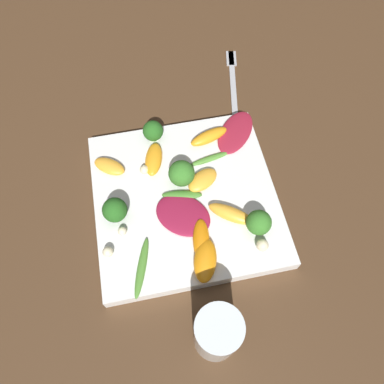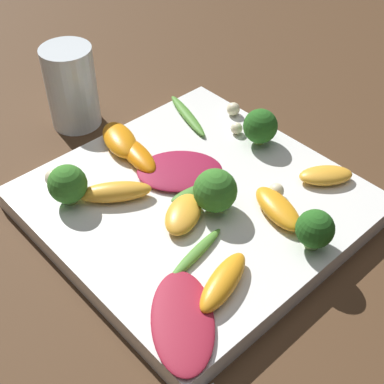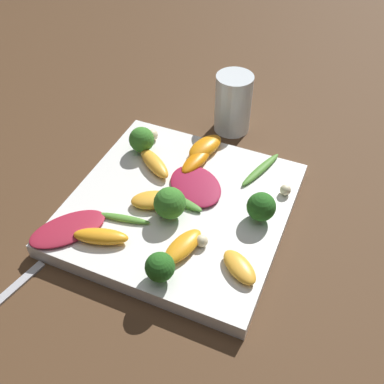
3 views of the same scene
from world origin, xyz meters
TOP-DOWN VIEW (x-y plane):
  - ground_plane at (0.00, 0.00)m, footprint 2.40×2.40m
  - plate at (0.00, 0.00)m, footprint 0.30×0.30m
  - drinking_glass at (0.22, 0.00)m, footprint 0.06×0.06m
  - fork at (-0.27, 0.15)m, footprint 0.19×0.05m
  - radicchio_leaf_0 at (0.04, -0.01)m, footprint 0.11×0.11m
  - radicchio_leaf_1 at (-0.11, 0.11)m, footprint 0.11×0.10m
  - orange_segment_0 at (0.12, 0.01)m, footprint 0.08×0.05m
  - orange_segment_1 at (-0.08, -0.04)m, footprint 0.07×0.05m
  - orange_segment_2 at (-0.08, -0.12)m, footprint 0.06×0.06m
  - orange_segment_3 at (0.08, 0.01)m, footprint 0.07×0.04m
  - orange_segment_4 at (0.05, 0.06)m, footprint 0.06×0.08m
  - orange_segment_5 at (-0.10, 0.06)m, footprint 0.04×0.08m
  - orange_segment_6 at (-0.02, 0.03)m, footprint 0.06×0.07m
  - broccoli_floret_0 at (-0.03, 0.00)m, footprint 0.04×0.04m
  - broccoli_floret_1 at (-0.12, -0.03)m, footprint 0.04×0.04m
  - broccoli_floret_2 at (0.02, -0.11)m, footprint 0.04×0.04m
  - broccoli_floret_3 at (0.08, 0.10)m, footprint 0.04×0.04m
  - arugula_sprig_0 at (0.00, -0.01)m, footprint 0.03×0.07m
  - arugula_sprig_1 at (-0.06, 0.06)m, footprint 0.02×0.08m
  - arugula_sprig_2 at (0.11, -0.09)m, footprint 0.09×0.04m
  - macadamia_nut_0 at (0.05, -0.11)m, footprint 0.01×0.01m
  - macadamia_nut_1 at (0.08, -0.13)m, footprint 0.02×0.02m
  - macadamia_nut_2 at (-0.06, -0.06)m, footprint 0.02×0.02m
  - macadamia_nut_3 at (0.11, 0.10)m, footprint 0.02×0.02m

SIDE VIEW (x-z plane):
  - ground_plane at x=0.00m, z-range 0.00..0.00m
  - fork at x=-0.27m, z-range 0.00..0.01m
  - plate at x=0.00m, z-range 0.00..0.02m
  - arugula_sprig_1 at x=-0.06m, z-range 0.02..0.03m
  - arugula_sprig_2 at x=0.11m, z-range 0.02..0.03m
  - arugula_sprig_0 at x=0.00m, z-range 0.02..0.03m
  - radicchio_leaf_1 at x=-0.11m, z-range 0.02..0.03m
  - radicchio_leaf_0 at x=0.04m, z-range 0.02..0.03m
  - macadamia_nut_0 at x=0.05m, z-range 0.02..0.04m
  - orange_segment_2 at x=-0.08m, z-range 0.02..0.04m
  - orange_segment_3 at x=0.08m, z-range 0.02..0.04m
  - macadamia_nut_1 at x=0.08m, z-range 0.02..0.04m
  - macadamia_nut_2 at x=-0.06m, z-range 0.02..0.04m
  - orange_segment_6 at x=-0.02m, z-range 0.02..0.04m
  - orange_segment_1 at x=-0.08m, z-range 0.02..0.04m
  - orange_segment_5 at x=-0.10m, z-range 0.02..0.04m
  - orange_segment_4 at x=0.05m, z-range 0.02..0.04m
  - macadamia_nut_3 at x=0.11m, z-range 0.02..0.04m
  - orange_segment_0 at x=0.12m, z-range 0.02..0.04m
  - broccoli_floret_1 at x=-0.12m, z-range 0.03..0.07m
  - broccoli_floret_3 at x=0.08m, z-range 0.03..0.07m
  - broccoli_floret_2 at x=0.02m, z-range 0.03..0.07m
  - broccoli_floret_0 at x=-0.03m, z-range 0.03..0.07m
  - drinking_glass at x=0.22m, z-range 0.00..0.10m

